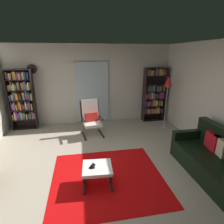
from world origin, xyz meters
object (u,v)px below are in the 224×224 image
object	(u,v)px
bookshelf_near_tv	(22,98)
wall_clock	(32,69)
bookshelf_near_sofa	(154,94)
tv_remote	(93,166)
leather_sofa	(215,159)
cell_phone	(92,167)
lounge_armchair	(91,117)
ottoman	(97,170)
floor_lamp_by_shelf	(168,85)

from	to	relation	value
bookshelf_near_tv	wall_clock	world-z (taller)	wall_clock
bookshelf_near_sofa	wall_clock	xyz separation A→B (m)	(-3.94, 0.17, 0.91)
wall_clock	tv_remote	bearing A→B (deg)	-63.55
tv_remote	wall_clock	size ratio (longest dim) A/B	0.50
leather_sofa	wall_clock	size ratio (longest dim) A/B	5.91
leather_sofa	cell_phone	xyz separation A→B (m)	(-2.40, 0.08, 0.07)
tv_remote	wall_clock	distance (m)	3.84
lounge_armchair	tv_remote	world-z (taller)	lounge_armchair
leather_sofa	ottoman	bearing A→B (deg)	178.15
bookshelf_near_tv	cell_phone	xyz separation A→B (m)	(1.93, -3.02, -0.60)
bookshelf_near_sofa	cell_phone	bearing A→B (deg)	-128.12
tv_remote	floor_lamp_by_shelf	xyz separation A→B (m)	(2.43, 2.21, 1.01)
floor_lamp_by_shelf	wall_clock	xyz separation A→B (m)	(-4.02, 0.97, 0.45)
tv_remote	wall_clock	xyz separation A→B (m)	(-1.58, 3.19, 1.46)
bookshelf_near_tv	bookshelf_near_sofa	bearing A→B (deg)	0.14
lounge_armchair	leather_sofa	bearing A→B (deg)	-45.43
bookshelf_near_sofa	floor_lamp_by_shelf	bearing A→B (deg)	-84.54
floor_lamp_by_shelf	bookshelf_near_sofa	bearing A→B (deg)	95.46
ottoman	tv_remote	xyz separation A→B (m)	(-0.07, 0.02, 0.08)
lounge_armchair	cell_phone	world-z (taller)	lounge_armchair
lounge_armchair	floor_lamp_by_shelf	size ratio (longest dim) A/B	0.62
wall_clock	bookshelf_near_tv	bearing A→B (deg)	-154.48
cell_phone	wall_clock	xyz separation A→B (m)	(-1.56, 3.20, 1.46)
bookshelf_near_tv	lounge_armchair	xyz separation A→B (m)	(2.06, -0.80, -0.45)
cell_phone	floor_lamp_by_shelf	xyz separation A→B (m)	(2.46, 2.22, 1.01)
lounge_armchair	wall_clock	xyz separation A→B (m)	(-1.69, 0.98, 1.32)
ottoman	cell_phone	world-z (taller)	cell_phone
leather_sofa	bookshelf_near_tv	bearing A→B (deg)	144.36
leather_sofa	ottoman	size ratio (longest dim) A/B	3.12
bookshelf_near_tv	floor_lamp_by_shelf	distance (m)	4.48
tv_remote	cell_phone	distance (m)	0.03
leather_sofa	lounge_armchair	size ratio (longest dim) A/B	1.68
bookshelf_near_sofa	floor_lamp_by_shelf	distance (m)	0.93
leather_sofa	cell_phone	bearing A→B (deg)	178.01
ottoman	floor_lamp_by_shelf	size ratio (longest dim) A/B	0.33
lounge_armchair	ottoman	distance (m)	2.24
wall_clock	cell_phone	bearing A→B (deg)	-63.98
ottoman	tv_remote	world-z (taller)	tv_remote
floor_lamp_by_shelf	tv_remote	bearing A→B (deg)	-137.71
cell_phone	wall_clock	world-z (taller)	wall_clock
lounge_armchair	cell_phone	size ratio (longest dim) A/B	7.30
lounge_armchair	ottoman	xyz separation A→B (m)	(-0.04, -2.23, -0.22)
bookshelf_near_sofa	ottoman	bearing A→B (deg)	-126.97
leather_sofa	wall_clock	distance (m)	5.36
leather_sofa	wall_clock	bearing A→B (deg)	140.35
cell_phone	floor_lamp_by_shelf	size ratio (longest dim) A/B	0.08
leather_sofa	lounge_armchair	world-z (taller)	lounge_armchair
cell_phone	floor_lamp_by_shelf	distance (m)	3.46
leather_sofa	ottoman	world-z (taller)	leather_sofa
bookshelf_near_tv	lounge_armchair	world-z (taller)	bookshelf_near_tv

